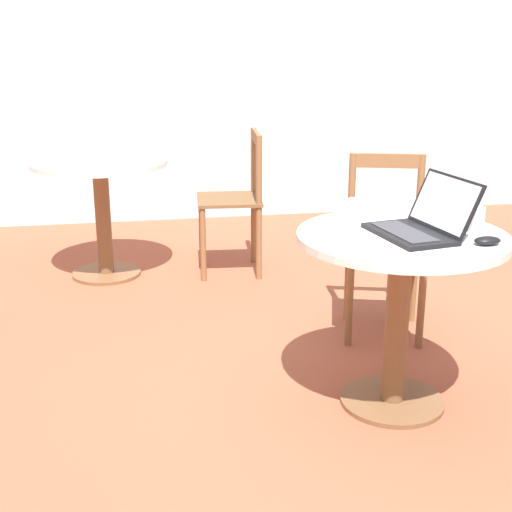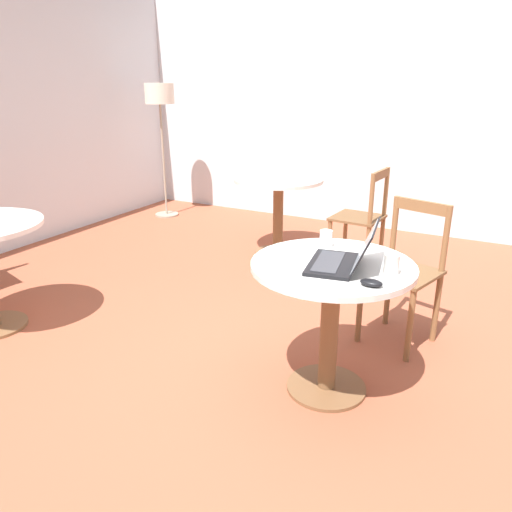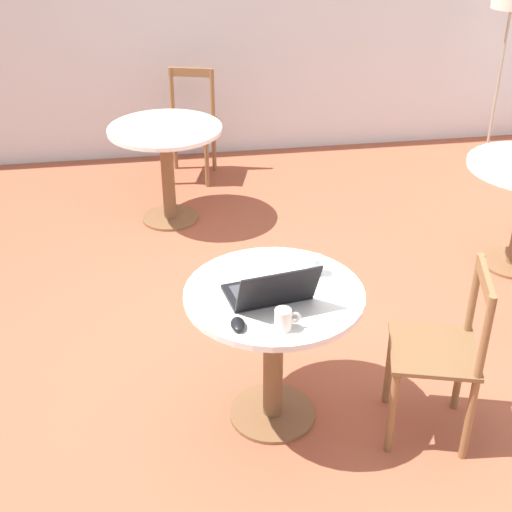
{
  "view_description": "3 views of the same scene",
  "coord_description": "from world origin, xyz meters",
  "px_view_note": "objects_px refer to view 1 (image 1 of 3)",
  "views": [
    {
      "loc": [
        -2.43,
        0.72,
        1.46
      ],
      "look_at": [
        0.17,
        0.25,
        0.62
      ],
      "focal_mm": 50.0,
      "sensor_mm": 36.0,
      "label": 1
    },
    {
      "loc": [
        -2.16,
        -1.03,
        1.58
      ],
      "look_at": [
        -0.0,
        0.11,
        0.7
      ],
      "focal_mm": 35.0,
      "sensor_mm": 36.0,
      "label": 2
    },
    {
      "loc": [
        -0.46,
        -2.9,
        2.44
      ],
      "look_at": [
        0.03,
        0.18,
        0.63
      ],
      "focal_mm": 50.0,
      "sensor_mm": 36.0,
      "label": 3
    }
  ],
  "objects_px": {
    "cafe_table_near": "(400,276)",
    "drinking_glass": "(356,210)",
    "chair_mid_front": "(235,202)",
    "chair_near_right": "(385,245)",
    "laptop": "(421,223)",
    "mouse": "(487,241)",
    "mug": "(475,219)",
    "cafe_table_mid": "(101,189)"
  },
  "relations": [
    {
      "from": "chair_mid_front",
      "to": "mouse",
      "type": "xyz_separation_m",
      "value": [
        -1.98,
        -0.61,
        0.29
      ]
    },
    {
      "from": "chair_near_right",
      "to": "cafe_table_near",
      "type": "bearing_deg",
      "value": 163.72
    },
    {
      "from": "chair_near_right",
      "to": "chair_mid_front",
      "type": "height_order",
      "value": "same"
    },
    {
      "from": "chair_mid_front",
      "to": "mug",
      "type": "relative_size",
      "value": 8.07
    },
    {
      "from": "cafe_table_near",
      "to": "mug",
      "type": "height_order",
      "value": "mug"
    },
    {
      "from": "cafe_table_near",
      "to": "drinking_glass",
      "type": "bearing_deg",
      "value": 28.98
    },
    {
      "from": "cafe_table_near",
      "to": "drinking_glass",
      "type": "xyz_separation_m",
      "value": [
        0.21,
        0.12,
        0.22
      ]
    },
    {
      "from": "cafe_table_near",
      "to": "mouse",
      "type": "height_order",
      "value": "mouse"
    },
    {
      "from": "laptop",
      "to": "mouse",
      "type": "height_order",
      "value": "laptop"
    },
    {
      "from": "cafe_table_near",
      "to": "chair_near_right",
      "type": "xyz_separation_m",
      "value": [
        0.73,
        -0.21,
        -0.1
      ]
    },
    {
      "from": "chair_mid_front",
      "to": "chair_near_right",
      "type": "bearing_deg",
      "value": -150.92
    },
    {
      "from": "mouse",
      "to": "cafe_table_near",
      "type": "bearing_deg",
      "value": 51.33
    },
    {
      "from": "chair_near_right",
      "to": "mouse",
      "type": "xyz_separation_m",
      "value": [
        -0.93,
        -0.03,
        0.29
      ]
    },
    {
      "from": "cafe_table_near",
      "to": "mouse",
      "type": "distance_m",
      "value": 0.37
    },
    {
      "from": "chair_mid_front",
      "to": "laptop",
      "type": "xyz_separation_m",
      "value": [
        -1.81,
        -0.43,
        0.32
      ]
    },
    {
      "from": "cafe_table_near",
      "to": "chair_near_right",
      "type": "bearing_deg",
      "value": -16.28
    },
    {
      "from": "laptop",
      "to": "mug",
      "type": "bearing_deg",
      "value": -86.18
    },
    {
      "from": "chair_near_right",
      "to": "laptop",
      "type": "bearing_deg",
      "value": 168.35
    },
    {
      "from": "cafe_table_mid",
      "to": "mug",
      "type": "distance_m",
      "value": 2.38
    },
    {
      "from": "cafe_table_near",
      "to": "chair_near_right",
      "type": "distance_m",
      "value": 0.77
    },
    {
      "from": "laptop",
      "to": "mouse",
      "type": "distance_m",
      "value": 0.25
    },
    {
      "from": "laptop",
      "to": "drinking_glass",
      "type": "xyz_separation_m",
      "value": [
        0.24,
        0.18,
        0.0
      ]
    },
    {
      "from": "cafe_table_near",
      "to": "laptop",
      "type": "xyz_separation_m",
      "value": [
        -0.03,
        -0.06,
        0.22
      ]
    },
    {
      "from": "chair_mid_front",
      "to": "mug",
      "type": "distance_m",
      "value": 1.94
    },
    {
      "from": "cafe_table_near",
      "to": "chair_near_right",
      "type": "relative_size",
      "value": 0.92
    },
    {
      "from": "cafe_table_mid",
      "to": "drinking_glass",
      "type": "xyz_separation_m",
      "value": [
        -1.64,
        -1.06,
        0.22
      ]
    },
    {
      "from": "cafe_table_mid",
      "to": "chair_near_right",
      "type": "distance_m",
      "value": 1.79
    },
    {
      "from": "mug",
      "to": "chair_mid_front",
      "type": "bearing_deg",
      "value": 20.01
    },
    {
      "from": "mug",
      "to": "mouse",
      "type": "bearing_deg",
      "value": 167.51
    },
    {
      "from": "cafe_table_mid",
      "to": "mouse",
      "type": "bearing_deg",
      "value": -145.19
    },
    {
      "from": "chair_mid_front",
      "to": "mouse",
      "type": "bearing_deg",
      "value": -162.77
    },
    {
      "from": "chair_near_right",
      "to": "drinking_glass",
      "type": "xyz_separation_m",
      "value": [
        -0.52,
        0.33,
        0.32
      ]
    },
    {
      "from": "drinking_glass",
      "to": "laptop",
      "type": "bearing_deg",
      "value": -144.01
    },
    {
      "from": "cafe_table_near",
      "to": "cafe_table_mid",
      "type": "bearing_deg",
      "value": 32.48
    },
    {
      "from": "cafe_table_mid",
      "to": "laptop",
      "type": "relative_size",
      "value": 2.01
    },
    {
      "from": "drinking_glass",
      "to": "mouse",
      "type": "bearing_deg",
      "value": -138.45
    },
    {
      "from": "cafe_table_mid",
      "to": "mug",
      "type": "xyz_separation_m",
      "value": [
        -1.87,
        -1.46,
        0.22
      ]
    },
    {
      "from": "cafe_table_near",
      "to": "laptop",
      "type": "height_order",
      "value": "laptop"
    },
    {
      "from": "chair_mid_front",
      "to": "laptop",
      "type": "height_order",
      "value": "laptop"
    },
    {
      "from": "cafe_table_near",
      "to": "chair_mid_front",
      "type": "distance_m",
      "value": 1.83
    },
    {
      "from": "chair_near_right",
      "to": "mouse",
      "type": "distance_m",
      "value": 0.97
    },
    {
      "from": "mouse",
      "to": "chair_near_right",
      "type": "bearing_deg",
      "value": 1.84
    }
  ]
}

